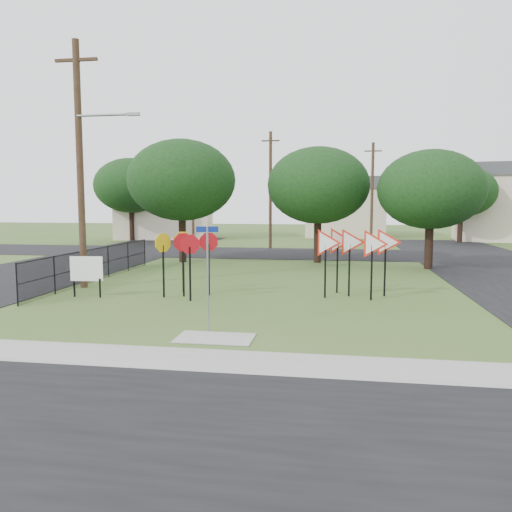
{
  "coord_description": "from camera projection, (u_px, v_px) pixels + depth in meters",
  "views": [
    {
      "loc": [
        3.05,
        -14.71,
        3.49
      ],
      "look_at": [
        0.22,
        3.0,
        1.6
      ],
      "focal_mm": 35.0,
      "sensor_mm": 36.0,
      "label": 1
    }
  ],
  "objects": [
    {
      "name": "tree_near_right",
      "position": [
        431.0,
        190.0,
        26.36
      ],
      "size": [
        5.6,
        5.6,
        6.33
      ],
      "color": "black",
      "rests_on": "ground"
    },
    {
      "name": "far_pole_b",
      "position": [
        372.0,
        193.0,
        41.39
      ],
      "size": [
        1.4,
        0.24,
        8.5
      ],
      "color": "#493221",
      "rests_on": "ground"
    },
    {
      "name": "far_pole_a",
      "position": [
        270.0,
        189.0,
        38.69
      ],
      "size": [
        1.4,
        0.24,
        9.0
      ],
      "color": "#493221",
      "rests_on": "ground"
    },
    {
      "name": "sidewalk",
      "position": [
        196.0,
        360.0,
        11.17
      ],
      "size": [
        30.0,
        1.6,
        0.02
      ],
      "primitive_type": "cube",
      "color": "gray",
      "rests_on": "ground"
    },
    {
      "name": "house_mid",
      "position": [
        345.0,
        207.0,
        53.62
      ],
      "size": [
        8.4,
        8.4,
        6.2
      ],
      "color": "beige",
      "rests_on": "ground"
    },
    {
      "name": "info_board",
      "position": [
        86.0,
        270.0,
        18.54
      ],
      "size": [
        1.23,
        0.17,
        1.54
      ],
      "color": "black",
      "rests_on": "ground"
    },
    {
      "name": "tree_far_left",
      "position": [
        131.0,
        186.0,
        46.72
      ],
      "size": [
        6.8,
        6.8,
        7.73
      ],
      "color": "black",
      "rests_on": "ground"
    },
    {
      "name": "house_right",
      "position": [
        495.0,
        202.0,
        47.44
      ],
      "size": [
        8.3,
        8.3,
        7.2
      ],
      "color": "beige",
      "rests_on": "ground"
    },
    {
      "name": "stop_sign_cluster",
      "position": [
        186.0,
        249.0,
        18.66
      ],
      "size": [
        2.14,
        1.87,
        2.42
      ],
      "color": "black",
      "rests_on": "ground"
    },
    {
      "name": "tree_near_left",
      "position": [
        182.0,
        180.0,
        29.47
      ],
      "size": [
        6.4,
        6.4,
        7.27
      ],
      "color": "black",
      "rests_on": "ground"
    },
    {
      "name": "ground",
      "position": [
        234.0,
        318.0,
        15.29
      ],
      "size": [
        140.0,
        140.0,
        0.0
      ],
      "primitive_type": "plane",
      "color": "#375620"
    },
    {
      "name": "curb_pad",
      "position": [
        215.0,
        338.0,
        12.93
      ],
      "size": [
        2.0,
        1.2,
        0.02
      ],
      "primitive_type": "cube",
      "color": "gray",
      "rests_on": "ground"
    },
    {
      "name": "fence_run",
      "position": [
        97.0,
        264.0,
        22.54
      ],
      "size": [
        0.05,
        11.55,
        1.5
      ],
      "color": "black",
      "rests_on": "ground"
    },
    {
      "name": "far_pole_c",
      "position": [
        193.0,
        191.0,
        45.84
      ],
      "size": [
        1.4,
        0.24,
        9.0
      ],
      "color": "#493221",
      "rests_on": "ground"
    },
    {
      "name": "tree_far_right",
      "position": [
        461.0,
        192.0,
        44.04
      ],
      "size": [
        6.0,
        6.0,
        6.8
      ],
      "color": "black",
      "rests_on": "ground"
    },
    {
      "name": "tree_near_mid",
      "position": [
        318.0,
        186.0,
        29.23
      ],
      "size": [
        6.0,
        6.0,
        6.8
      ],
      "color": "black",
      "rests_on": "ground"
    },
    {
      "name": "street_near",
      "position": [
        93.0,
        473.0,
        6.45
      ],
      "size": [
        60.0,
        8.0,
        0.02
      ],
      "primitive_type": "cube",
      "color": "black",
      "rests_on": "ground"
    },
    {
      "name": "street_far",
      "position": [
        291.0,
        253.0,
        34.93
      ],
      "size": [
        60.0,
        8.0,
        0.02
      ],
      "primitive_type": "cube",
      "color": "black",
      "rests_on": "ground"
    },
    {
      "name": "planting_strip",
      "position": [
        179.0,
        378.0,
        9.99
      ],
      "size": [
        30.0,
        0.8,
        0.02
      ],
      "primitive_type": "cube",
      "color": "#375620",
      "rests_on": "ground"
    },
    {
      "name": "house_left",
      "position": [
        166.0,
        202.0,
        50.5
      ],
      "size": [
        10.58,
        8.88,
        7.2
      ],
      "color": "beige",
      "rests_on": "ground"
    },
    {
      "name": "utility_pole_main",
      "position": [
        81.0,
        161.0,
        20.3
      ],
      "size": [
        3.55,
        0.33,
        10.0
      ],
      "color": "#493221",
      "rests_on": "ground"
    },
    {
      "name": "street_left",
      "position": [
        54.0,
        268.0,
        26.99
      ],
      "size": [
        8.0,
        50.0,
        0.02
      ],
      "primitive_type": "cube",
      "color": "black",
      "rests_on": "ground"
    },
    {
      "name": "yield_sign_cluster",
      "position": [
        354.0,
        246.0,
        18.59
      ],
      "size": [
        3.36,
        1.76,
        2.63
      ],
      "color": "black",
      "rests_on": "ground"
    },
    {
      "name": "street_name_sign",
      "position": [
        208.0,
        272.0,
        13.46
      ],
      "size": [
        0.57,
        0.2,
        2.88
      ],
      "color": "gray",
      "rests_on": "ground"
    }
  ]
}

